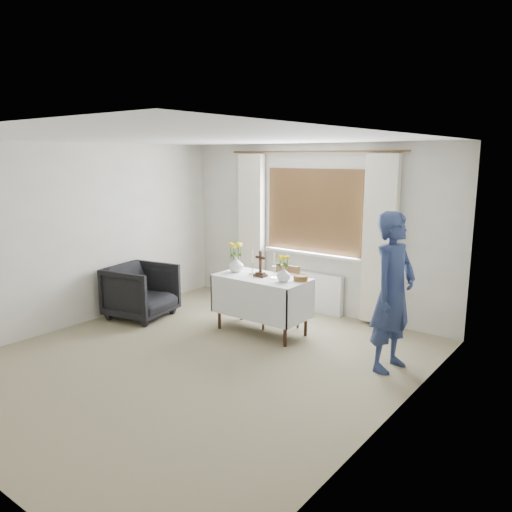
{
  "coord_description": "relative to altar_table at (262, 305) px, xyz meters",
  "views": [
    {
      "loc": [
        3.8,
        -3.88,
        2.31
      ],
      "look_at": [
        0.06,
        1.01,
        1.08
      ],
      "focal_mm": 35.0,
      "sensor_mm": 36.0,
      "label": 1
    }
  ],
  "objects": [
    {
      "name": "ground",
      "position": [
        0.0,
        -1.21,
        -0.38
      ],
      "size": [
        5.0,
        5.0,
        0.0
      ],
      "primitive_type": "plane",
      "color": "gray",
      "rests_on": "ground"
    },
    {
      "name": "altar_table",
      "position": [
        0.0,
        0.0,
        0.0
      ],
      "size": [
        1.24,
        0.64,
        0.76
      ],
      "primitive_type": "cube",
      "color": "white",
      "rests_on": "ground"
    },
    {
      "name": "wooden_chair",
      "position": [
        0.13,
        0.25,
        0.05
      ],
      "size": [
        0.42,
        0.42,
        0.87
      ],
      "primitive_type": null,
      "rotation": [
        0.0,
        0.0,
        0.05
      ],
      "color": "brown",
      "rests_on": "ground"
    },
    {
      "name": "armchair",
      "position": [
        -1.77,
        -0.56,
        0.01
      ],
      "size": [
        1.0,
        0.98,
        0.78
      ],
      "primitive_type": "imported",
      "rotation": [
        0.0,
        0.0,
        1.76
      ],
      "color": "black",
      "rests_on": "ground"
    },
    {
      "name": "person",
      "position": [
        1.82,
        -0.06,
        0.49
      ],
      "size": [
        0.5,
        0.69,
        1.75
      ],
      "primitive_type": "imported",
      "rotation": [
        0.0,
        0.0,
        1.44
      ],
      "color": "navy",
      "rests_on": "ground"
    },
    {
      "name": "radiator",
      "position": [
        0.0,
        1.21,
        -0.08
      ],
      "size": [
        1.1,
        0.1,
        0.6
      ],
      "primitive_type": "cube",
      "color": "silver",
      "rests_on": "ground"
    },
    {
      "name": "wooden_cross",
      "position": [
        -0.02,
        -0.0,
        0.55
      ],
      "size": [
        0.16,
        0.12,
        0.34
      ],
      "primitive_type": null,
      "rotation": [
        0.0,
        0.0,
        0.02
      ],
      "color": "black",
      "rests_on": "altar_table"
    },
    {
      "name": "candlestick_left",
      "position": [
        -0.17,
        0.02,
        0.55
      ],
      "size": [
        0.12,
        0.12,
        0.34
      ],
      "primitive_type": null,
      "rotation": [
        0.0,
        0.0,
        -0.26
      ],
      "color": "silver",
      "rests_on": "altar_table"
    },
    {
      "name": "candlestick_right",
      "position": [
        0.18,
        0.03,
        0.55
      ],
      "size": [
        0.13,
        0.13,
        0.33
      ],
      "primitive_type": null,
      "rotation": [
        0.0,
        0.0,
        -0.4
      ],
      "color": "silver",
      "rests_on": "altar_table"
    },
    {
      "name": "flower_vase_left",
      "position": [
        -0.44,
        0.01,
        0.49
      ],
      "size": [
        0.26,
        0.26,
        0.21
      ],
      "primitive_type": "imported",
      "rotation": [
        0.0,
        0.0,
        0.35
      ],
      "color": "silver",
      "rests_on": "altar_table"
    },
    {
      "name": "flower_vase_right",
      "position": [
        0.37,
        -0.03,
        0.48
      ],
      "size": [
        0.22,
        0.22,
        0.19
      ],
      "primitive_type": "imported",
      "rotation": [
        0.0,
        0.0,
        -0.22
      ],
      "color": "silver",
      "rests_on": "altar_table"
    },
    {
      "name": "wicker_basket",
      "position": [
        0.52,
        0.13,
        0.42
      ],
      "size": [
        0.19,
        0.19,
        0.07
      ],
      "primitive_type": "cylinder",
      "rotation": [
        0.0,
        0.0,
        -0.06
      ],
      "color": "brown",
      "rests_on": "altar_table"
    }
  ]
}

